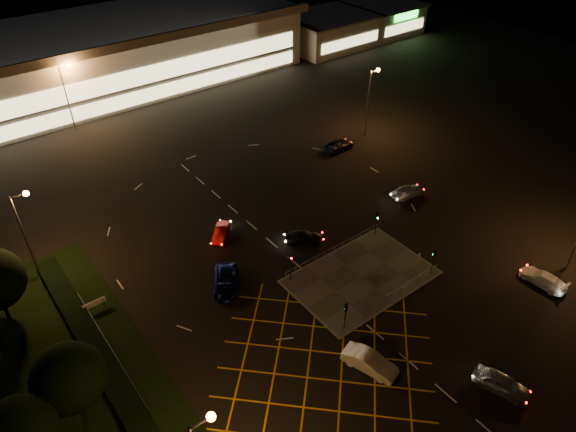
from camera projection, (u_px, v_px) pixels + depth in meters
ground at (333, 275)px, 52.74m from camera, size 180.00×180.00×0.00m
pedestrian_island at (361, 277)px, 52.41m from camera, size 14.00×9.00×0.12m
grass_verge at (35, 376)px, 42.90m from camera, size 18.00×30.00×0.08m
hedge at (92, 343)px, 45.06m from camera, size 2.00×26.00×1.00m
supermarket at (98, 57)px, 88.93m from camera, size 72.00×26.50×10.50m
retail_unit_a at (328, 30)px, 107.51m from camera, size 18.80×14.80×6.35m
retail_unit_b at (382, 17)px, 115.28m from camera, size 14.80×14.80×6.35m
streetlight_nw at (26, 225)px, 48.78m from camera, size 1.78×0.56×10.03m
streetlight_ne at (371, 93)px, 73.41m from camera, size 1.78×0.56×10.03m
streetlight_far_left at (68, 89)px, 74.66m from camera, size 1.78×0.56×10.03m
streetlight_far_right at (280, 33)px, 95.40m from camera, size 1.78×0.56×10.03m
signal_sw at (346, 311)px, 45.57m from camera, size 0.28×0.30×3.15m
signal_se at (434, 257)px, 51.41m from camera, size 0.28×0.30×3.15m
signal_nw at (291, 263)px, 50.64m from camera, size 0.28×0.30×3.15m
signal_ne at (377, 219)px, 56.48m from camera, size 0.28×0.30×3.15m
tree_a at (20, 432)px, 34.27m from camera, size 5.04×5.04×6.86m
tree_e at (69, 378)px, 37.30m from camera, size 5.40×5.40×7.35m
car_near_silver at (502, 383)px, 41.45m from camera, size 3.06×4.87×1.55m
car_queue_white at (370, 362)px, 43.09m from camera, size 3.06×5.07×1.58m
car_left_blue at (226, 282)px, 50.89m from camera, size 4.84×5.73×1.46m
car_far_dkgrey at (304, 237)px, 56.66m from camera, size 4.48×3.76×1.23m
car_right_silver at (407, 191)px, 63.67m from camera, size 4.65×2.39×1.52m
car_circ_red at (221, 232)px, 57.34m from camera, size 3.62×3.61×1.25m
car_east_grey at (338, 145)px, 73.19m from camera, size 5.11×2.48×1.40m
car_approach_white at (543, 279)px, 51.30m from camera, size 2.04×4.72×1.35m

